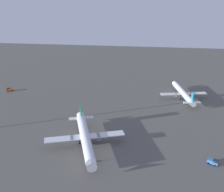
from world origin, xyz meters
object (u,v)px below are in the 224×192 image
Objects in this scene: airplane_mid_apron at (85,137)px; baggage_tractor at (213,162)px; maintenance_van at (10,89)px; airplane_near_gate at (183,93)px.

baggage_tractor is (52.53, -7.09, -3.15)m from airplane_mid_apron.
maintenance_van is (-64.42, 60.19, -3.15)m from airplane_mid_apron.
maintenance_van is at bearing 168.45° from airplane_near_gate.
airplane_near_gate is 7.98× the size of baggage_tractor.
airplane_mid_apron is 88.22m from maintenance_van.
baggage_tractor is at bearing -139.59° from maintenance_van.
airplane_near_gate is at bearing -146.78° from airplane_mid_apron.
airplane_mid_apron is at bearing -72.44° from baggage_tractor.
airplane_mid_apron is 9.52× the size of maintenance_van.
maintenance_van is at bearing -61.81° from airplane_mid_apron.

